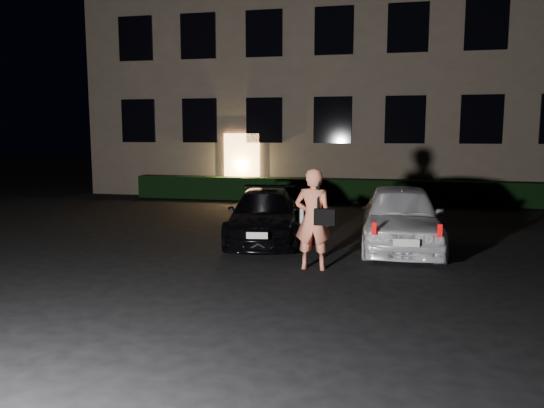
# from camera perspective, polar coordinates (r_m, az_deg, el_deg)

# --- Properties ---
(ground) EXTENTS (80.00, 80.00, 0.00)m
(ground) POSITION_cam_1_polar(r_m,az_deg,el_deg) (9.53, -0.60, -7.87)
(ground) COLOR black
(ground) RESTS_ON ground
(building) EXTENTS (20.00, 8.11, 12.00)m
(building) POSITION_cam_1_polar(r_m,az_deg,el_deg) (24.26, 7.66, 15.84)
(building) COLOR #6A5A4B
(building) RESTS_ON ground
(hedge) EXTENTS (15.00, 0.70, 0.85)m
(hedge) POSITION_cam_1_polar(r_m,az_deg,el_deg) (19.67, 6.28, 1.47)
(hedge) COLOR black
(hedge) RESTS_ON ground
(sedan) EXTENTS (2.26, 4.25, 1.17)m
(sedan) POSITION_cam_1_polar(r_m,az_deg,el_deg) (12.65, -0.78, -1.23)
(sedan) COLOR black
(sedan) RESTS_ON ground
(hatch) EXTENTS (1.81, 4.22, 1.42)m
(hatch) POSITION_cam_1_polar(r_m,az_deg,el_deg) (12.08, 13.67, -1.29)
(hatch) COLOR white
(hatch) RESTS_ON ground
(man) EXTENTS (0.78, 0.47, 1.91)m
(man) POSITION_cam_1_polar(r_m,az_deg,el_deg) (9.91, 4.49, -1.61)
(man) COLOR #FF8663
(man) RESTS_ON ground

